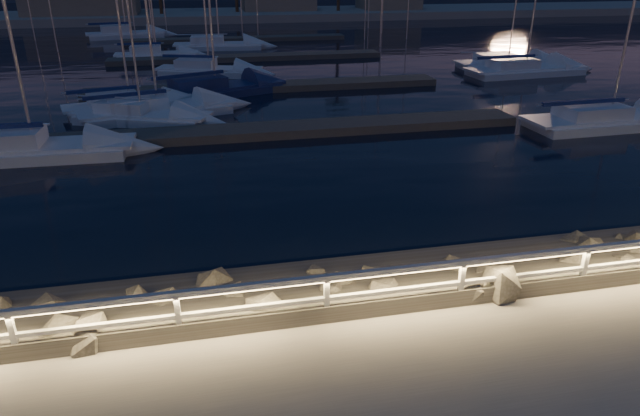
# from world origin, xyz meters

# --- Properties ---
(ground) EXTENTS (400.00, 400.00, 0.00)m
(ground) POSITION_xyz_m (0.00, 0.00, 0.00)
(ground) COLOR #A09A90
(ground) RESTS_ON ground
(harbor_water) EXTENTS (400.00, 440.00, 0.60)m
(harbor_water) POSITION_xyz_m (0.00, 31.22, -0.97)
(harbor_water) COLOR black
(harbor_water) RESTS_ON ground
(guard_rail) EXTENTS (44.11, 0.12, 1.06)m
(guard_rail) POSITION_xyz_m (-0.07, -0.00, 0.77)
(guard_rail) COLOR silver
(guard_rail) RESTS_ON ground
(riprap) EXTENTS (37.31, 3.16, 1.44)m
(riprap) POSITION_xyz_m (-1.80, 1.36, -0.19)
(riprap) COLOR #615B53
(riprap) RESTS_ON ground
(floating_docks) EXTENTS (22.00, 36.00, 0.40)m
(floating_docks) POSITION_xyz_m (0.00, 32.50, -0.40)
(floating_docks) COLOR #625851
(floating_docks) RESTS_ON ground
(far_shore) EXTENTS (160.00, 14.00, 5.20)m
(far_shore) POSITION_xyz_m (-0.12, 74.05, 0.29)
(far_shore) COLOR #A09A90
(far_shore) RESTS_ON ground
(sailboat_b) EXTENTS (7.98, 2.65, 13.45)m
(sailboat_b) POSITION_xyz_m (-11.25, 14.67, -0.16)
(sailboat_b) COLOR silver
(sailboat_b) RESTS_ON ground
(sailboat_c) EXTENTS (8.23, 4.33, 13.46)m
(sailboat_c) POSITION_xyz_m (-6.55, 20.52, -0.18)
(sailboat_c) COLOR silver
(sailboat_c) RESTS_ON ground
(sailboat_d) EXTENTS (8.77, 2.92, 14.66)m
(sailboat_d) POSITION_xyz_m (15.14, 13.87, -0.17)
(sailboat_d) COLOR silver
(sailboat_d) RESTS_ON ground
(sailboat_e) EXTENTS (7.08, 3.64, 11.68)m
(sailboat_e) POSITION_xyz_m (-8.02, 21.91, -0.17)
(sailboat_e) COLOR silver
(sailboat_e) RESTS_ON ground
(sailboat_f) EXTENTS (7.15, 4.44, 11.85)m
(sailboat_f) POSITION_xyz_m (-7.27, 19.54, -0.19)
(sailboat_f) COLOR silver
(sailboat_f) RESTS_ON ground
(sailboat_g) EXTENTS (8.75, 5.29, 14.41)m
(sailboat_g) POSITION_xyz_m (-3.39, 24.98, -0.16)
(sailboat_g) COLOR navy
(sailboat_g) RESTS_ON ground
(sailboat_h) EXTENTS (9.01, 3.37, 14.91)m
(sailboat_h) POSITION_xyz_m (18.42, 27.16, -0.17)
(sailboat_h) COLOR silver
(sailboat_h) RESTS_ON ground
(sailboat_i) EXTENTS (6.70, 2.11, 11.41)m
(sailboat_i) POSITION_xyz_m (-7.44, 39.91, -0.18)
(sailboat_i) COLOR silver
(sailboat_i) RESTS_ON ground
(sailboat_j) EXTENTS (7.60, 4.32, 12.51)m
(sailboat_j) POSITION_xyz_m (-3.50, 31.86, -0.18)
(sailboat_j) COLOR silver
(sailboat_j) RESTS_ON ground
(sailboat_k) EXTENTS (8.33, 3.10, 13.84)m
(sailboat_k) POSITION_xyz_m (-2.16, 44.68, -0.17)
(sailboat_k) COLOR silver
(sailboat_k) RESTS_ON ground
(sailboat_l) EXTENTS (8.13, 2.79, 13.55)m
(sailboat_l) POSITION_xyz_m (18.72, 30.15, -0.19)
(sailboat_l) COLOR silver
(sailboat_l) RESTS_ON ground
(sailboat_m) EXTENTS (8.28, 3.72, 13.71)m
(sailboat_m) POSITION_xyz_m (-11.23, 54.96, -0.12)
(sailboat_m) COLOR silver
(sailboat_m) RESTS_ON ground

